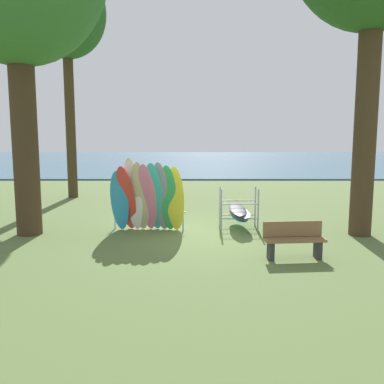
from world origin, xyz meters
TOP-DOWN VIEW (x-y plane):
  - ground_plane at (0.00, 0.00)m, footprint 80.00×80.00m
  - lake_water at (0.00, 31.78)m, footprint 80.00×36.00m
  - tree_mid_behind at (-5.25, 7.04)m, footprint 3.40×3.40m
  - leaning_board_pile at (-1.18, 0.29)m, footprint 2.24×1.00m
  - board_storage_rack at (1.55, 0.81)m, footprint 1.15×2.13m
  - park_bench at (2.48, -2.31)m, footprint 1.43×0.53m

SIDE VIEW (x-z plane):
  - ground_plane at x=0.00m, z-range 0.00..0.00m
  - lake_water at x=0.00m, z-range 0.00..0.10m
  - park_bench at x=2.48m, z-range 0.03..0.88m
  - board_storage_rack at x=1.55m, z-range -0.13..1.12m
  - leaning_board_pile at x=-1.18m, z-range -0.09..2.12m
  - tree_mid_behind at x=-5.25m, z-range 2.90..12.87m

